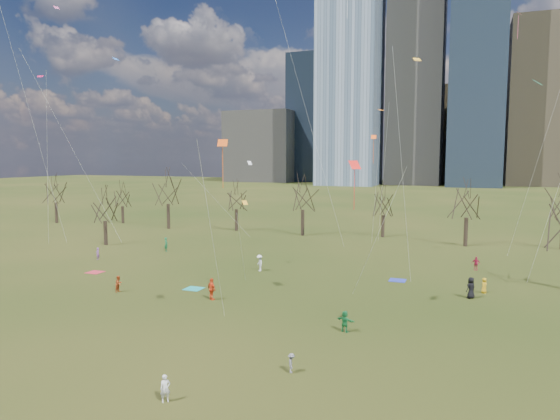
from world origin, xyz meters
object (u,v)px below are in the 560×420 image
(blanket_crimson, at_px, (95,272))
(person_2, at_px, (119,284))
(blanket_teal, at_px, (194,289))
(person_1, at_px, (165,388))
(blanket_navy, at_px, (397,280))
(person_4, at_px, (212,289))

(blanket_crimson, height_order, person_2, person_2)
(blanket_teal, relative_size, person_1, 1.15)
(blanket_teal, distance_m, person_2, 6.71)
(blanket_teal, height_order, person_1, person_1)
(blanket_navy, distance_m, blanket_crimson, 31.52)
(person_4, bearing_deg, blanket_crimson, 13.16)
(blanket_crimson, bearing_deg, blanket_navy, 14.70)
(blanket_crimson, bearing_deg, blanket_teal, -8.88)
(blanket_teal, xyz_separation_m, blanket_crimson, (-13.26, 2.07, 0.00))
(blanket_crimson, bearing_deg, person_1, -42.64)
(person_2, distance_m, person_4, 9.14)
(blanket_navy, distance_m, person_4, 18.81)
(blanket_navy, xyz_separation_m, person_1, (-7.30, -29.36, 0.68))
(blanket_teal, relative_size, person_4, 0.85)
(person_2, relative_size, person_4, 0.80)
(blanket_navy, bearing_deg, person_1, -103.96)
(person_1, relative_size, person_2, 0.92)
(blanket_teal, xyz_separation_m, blanket_navy, (17.23, 10.07, 0.00))
(person_1, bearing_deg, blanket_teal, 71.67)
(blanket_navy, bearing_deg, person_4, -137.62)
(blanket_crimson, xyz_separation_m, person_1, (23.19, -21.36, 0.68))
(person_1, xyz_separation_m, person_2, (-15.69, 15.92, 0.06))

